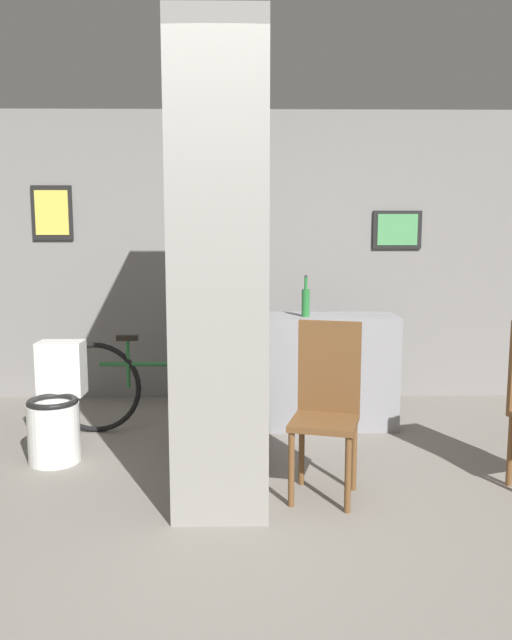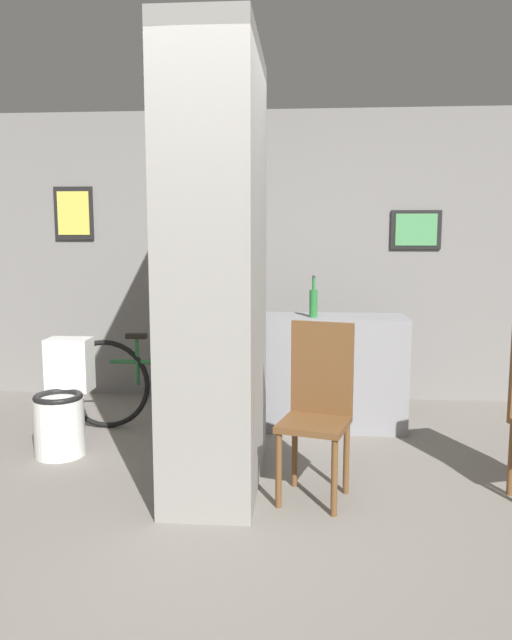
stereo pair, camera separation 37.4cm
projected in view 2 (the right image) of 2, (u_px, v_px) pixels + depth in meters
name	position (u px, v px, depth m)	size (l,w,h in m)	color
ground_plane	(203.00, 525.00, 3.29)	(14.00, 14.00, 0.00)	slate
wall_back	(247.00, 257.00, 5.70)	(8.00, 0.09, 2.60)	gray
pillar_center	(217.00, 271.00, 3.72)	(0.55, 1.24, 2.60)	gray
counter_shelf	(317.00, 372.00, 4.89)	(1.36, 0.44, 0.89)	gray
toilet	(63.00, 405.00, 4.34)	(0.34, 0.50, 0.78)	white
chair_near_pillar	(318.00, 405.00, 3.59)	(0.45, 0.45, 1.02)	brown
bicycle	(170.00, 384.00, 4.83)	(1.73, 0.42, 0.76)	black
bottle_tall	(313.00, 302.00, 4.73)	(0.06, 0.06, 0.32)	#267233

